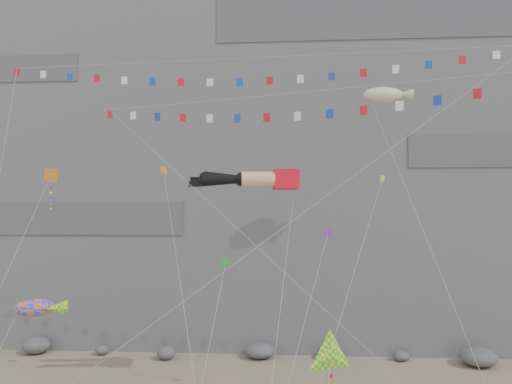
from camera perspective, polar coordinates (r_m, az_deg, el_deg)
cliff at (r=59.83m, az=1.36°, el=9.67°), size 80.00×28.00×50.00m
talus_boulders at (r=45.20m, az=0.48°, el=-17.70°), size 60.00×3.00×1.20m
legs_kite at (r=33.72m, az=-0.02°, el=1.43°), size 7.48×17.16×21.72m
flag_banner_upper at (r=36.14m, az=-0.19°, el=15.06°), size 36.16×12.54×29.34m
flag_banner_lower at (r=31.40m, az=6.58°, el=11.33°), size 29.15×11.70×22.94m
harlequin_kite at (r=33.09m, az=-22.44°, el=1.63°), size 3.71×8.27×16.77m
fish_windsock at (r=30.17m, az=-24.01°, el=-12.01°), size 4.46×4.80×8.63m
delta_kite at (r=24.35m, az=8.58°, el=-18.10°), size 2.45×5.78×8.15m
blimp_windsock at (r=40.48m, az=14.36°, el=10.62°), size 5.66×16.09×26.64m
small_kite_a at (r=34.12m, az=-10.44°, el=2.00°), size 6.17×13.33×20.71m
small_kite_b at (r=31.57m, az=8.12°, el=-5.01°), size 4.55×11.05×15.77m
small_kite_c at (r=28.48m, az=-3.58°, el=-8.48°), size 1.53×9.08×12.96m
small_kite_d at (r=36.09m, az=14.03°, el=0.77°), size 7.72×16.35×22.86m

